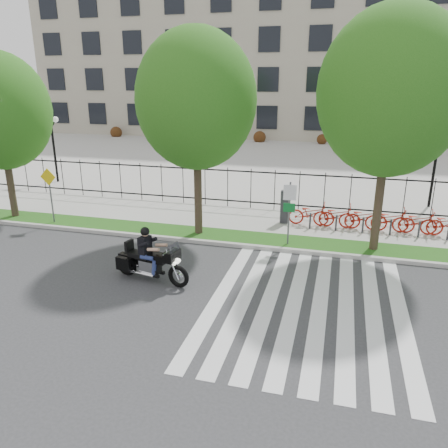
# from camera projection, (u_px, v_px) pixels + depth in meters

# --- Properties ---
(ground) EXTENTS (120.00, 120.00, 0.00)m
(ground) POSITION_uv_depth(u_px,v_px,m) (155.00, 287.00, 14.05)
(ground) COLOR #323234
(ground) RESTS_ON ground
(curb) EXTENTS (60.00, 0.20, 0.15)m
(curb) POSITION_uv_depth(u_px,v_px,m) (196.00, 241.00, 17.78)
(curb) COLOR #ADAAA3
(curb) RESTS_ON ground
(grass_verge) EXTENTS (60.00, 1.50, 0.15)m
(grass_verge) POSITION_uv_depth(u_px,v_px,m) (202.00, 234.00, 18.56)
(grass_verge) COLOR #265314
(grass_verge) RESTS_ON ground
(sidewalk) EXTENTS (60.00, 3.50, 0.15)m
(sidewalk) POSITION_uv_depth(u_px,v_px,m) (218.00, 217.00, 20.85)
(sidewalk) COLOR #ADA9A2
(sidewalk) RESTS_ON ground
(plaza) EXTENTS (80.00, 34.00, 0.10)m
(plaza) POSITION_uv_depth(u_px,v_px,m) (275.00, 157.00, 36.92)
(plaza) COLOR #ADA9A2
(plaza) RESTS_ON ground
(crosswalk_stripes) EXTENTS (5.70, 8.00, 0.01)m
(crosswalk_stripes) POSITION_uv_depth(u_px,v_px,m) (306.00, 306.00, 12.85)
(crosswalk_stripes) COLOR silver
(crosswalk_stripes) RESTS_ON ground
(iron_fence) EXTENTS (30.00, 0.06, 2.00)m
(iron_fence) POSITION_uv_depth(u_px,v_px,m) (228.00, 187.00, 22.11)
(iron_fence) COLOR black
(iron_fence) RESTS_ON sidewalk
(office_building) EXTENTS (60.00, 21.90, 20.15)m
(office_building) POSITION_uv_depth(u_px,v_px,m) (304.00, 47.00, 52.02)
(office_building) COLOR #A49884
(office_building) RESTS_ON ground
(lamp_post_left) EXTENTS (1.06, 0.70, 4.25)m
(lamp_post_left) POSITION_uv_depth(u_px,v_px,m) (52.00, 132.00, 27.01)
(lamp_post_left) COLOR black
(lamp_post_left) RESTS_ON ground
(lamp_post_right) EXTENTS (1.06, 0.70, 4.25)m
(lamp_post_right) POSITION_uv_depth(u_px,v_px,m) (438.00, 146.00, 21.54)
(lamp_post_right) COLOR black
(lamp_post_right) RESTS_ON ground
(street_tree_1) EXTENTS (4.72, 4.72, 8.16)m
(street_tree_1) POSITION_uv_depth(u_px,v_px,m) (196.00, 100.00, 16.85)
(street_tree_1) COLOR #36291D
(street_tree_1) RESTS_ON grass_verge
(street_tree_2) EXTENTS (5.09, 5.09, 8.70)m
(street_tree_2) POSITION_uv_depth(u_px,v_px,m) (391.00, 93.00, 14.99)
(street_tree_2) COLOR #36291D
(street_tree_2) RESTS_ON grass_verge
(bike_share_station) EXTENTS (7.88, 0.89, 1.50)m
(bike_share_station) POSITION_uv_depth(u_px,v_px,m) (375.00, 218.00, 18.67)
(bike_share_station) COLOR #2D2D33
(bike_share_station) RESTS_ON sidewalk
(sign_pole_regulatory) EXTENTS (0.50, 0.09, 2.50)m
(sign_pole_regulatory) POSITION_uv_depth(u_px,v_px,m) (289.00, 205.00, 16.78)
(sign_pole_regulatory) COLOR #59595B
(sign_pole_regulatory) RESTS_ON grass_verge
(sign_pole_warning) EXTENTS (0.78, 0.09, 2.49)m
(sign_pole_warning) POSITION_uv_depth(u_px,v_px,m) (50.00, 188.00, 19.43)
(sign_pole_warning) COLOR #59595B
(sign_pole_warning) RESTS_ON grass_verge
(motorcycle_rider) EXTENTS (2.84, 1.16, 2.22)m
(motorcycle_rider) POSITION_uv_depth(u_px,v_px,m) (151.00, 260.00, 14.27)
(motorcycle_rider) COLOR black
(motorcycle_rider) RESTS_ON ground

